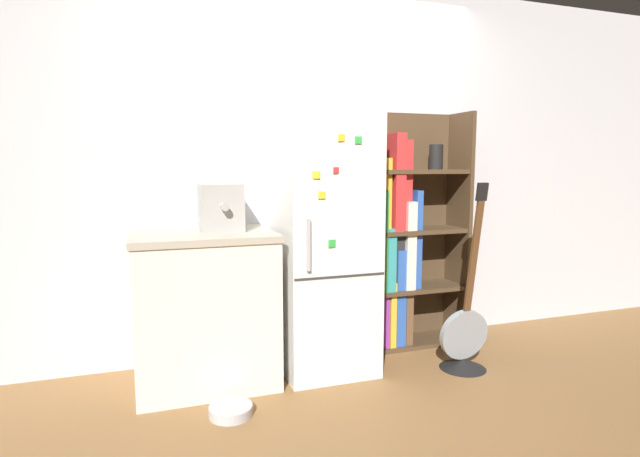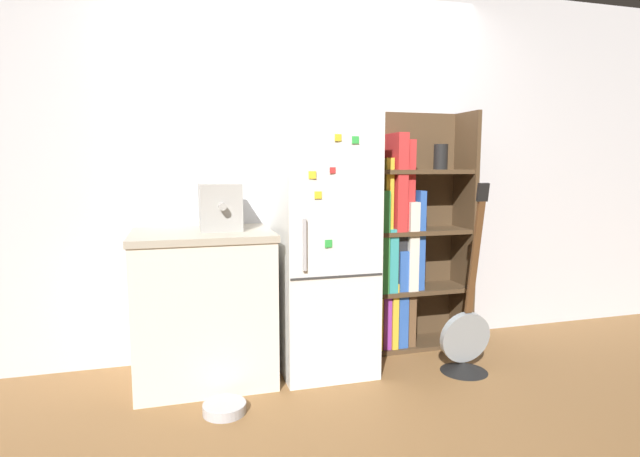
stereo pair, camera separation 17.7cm
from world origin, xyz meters
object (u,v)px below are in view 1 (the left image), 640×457
(bookshelf, at_px, (397,243))
(guitar, at_px, (464,343))
(pet_bowl, at_px, (231,410))
(refrigerator, at_px, (322,229))
(espresso_machine, at_px, (220,207))

(bookshelf, height_order, guitar, bookshelf)
(bookshelf, distance_m, pet_bowl, 1.66)
(refrigerator, distance_m, espresso_machine, 0.66)
(refrigerator, xyz_separation_m, bookshelf, (0.64, 0.19, -0.15))
(pet_bowl, bearing_deg, refrigerator, 35.65)
(espresso_machine, xyz_separation_m, pet_bowl, (-0.04, -0.53, -1.04))
(pet_bowl, bearing_deg, bookshelf, 27.21)
(espresso_machine, bearing_deg, pet_bowl, -94.74)
(guitar, bearing_deg, pet_bowl, -175.27)
(refrigerator, xyz_separation_m, espresso_machine, (-0.64, 0.04, 0.16))
(guitar, bearing_deg, espresso_machine, 164.73)
(pet_bowl, bearing_deg, guitar, 4.73)
(espresso_machine, height_order, pet_bowl, espresso_machine)
(bookshelf, bearing_deg, refrigerator, -163.38)
(bookshelf, xyz_separation_m, pet_bowl, (-1.33, -0.68, -0.73))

